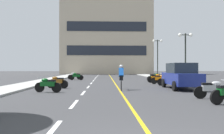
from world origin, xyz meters
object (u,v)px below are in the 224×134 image
Objects in this scene: motorcycle_9 at (76,76)px; motorcycle_10 at (74,76)px; motorcycle_5 at (168,80)px; motorcycle_8 at (155,77)px; motorcycle_4 at (57,82)px; motorcycle_6 at (160,79)px; cyclist_rider at (121,77)px; parked_car_near at (181,76)px; motorcycle_2 at (212,89)px; motorcycle_3 at (48,85)px; motorcycle_7 at (156,78)px; street_lamp_mid at (185,46)px; street_lamp_far at (158,50)px.

motorcycle_9 is 1.01× the size of motorcycle_10.
motorcycle_5 is 0.96× the size of motorcycle_9.
motorcycle_8 is 1.00× the size of motorcycle_10.
motorcycle_5 is (8.64, 1.83, 0.00)m from motorcycle_4.
cyclist_rider is (-3.92, -4.87, 0.41)m from motorcycle_6.
parked_car_near is 2.49× the size of motorcycle_2.
motorcycle_8 is at bearing 89.17° from motorcycle_2.
motorcycle_4 is (-8.59, 5.76, 0.00)m from motorcycle_2.
motorcycle_10 is (-9.01, 10.25, 0.00)m from motorcycle_5.
parked_car_near is 2.51× the size of motorcycle_10.
motorcycle_5 is at bearing -48.66° from motorcycle_10.
motorcycle_3 is at bearing -88.55° from motorcycle_10.
motorcycle_6 and motorcycle_7 have the same top height.
motorcycle_6 is (8.47, 3.59, 0.00)m from motorcycle_4.
motorcycle_7 is at bearing 33.85° from motorcycle_4.
cyclist_rider is (4.93, -13.36, 0.41)m from motorcycle_10.
motorcycle_3 is at bearing -89.88° from motorcycle_4.
street_lamp_mid is 14.39m from motorcycle_3.
motorcycle_5 is 5.47m from motorcycle_8.
street_lamp_far is 3.34× the size of motorcycle_6.
motorcycle_3 is 13.31m from motorcycle_8.
cyclist_rider reaches higher than motorcycle_7.
motorcycle_5 is at bearing -88.69° from motorcycle_7.
motorcycle_6 is 0.96× the size of motorcycle_7.
motorcycle_6 and motorcycle_8 have the same top height.
parked_car_near is 2.39× the size of cyclist_rider.
parked_car_near reaches higher than motorcycle_7.
motorcycle_9 is (0.04, 13.35, 0.00)m from motorcycle_3.
parked_car_near reaches higher than motorcycle_4.
motorcycle_10 is (-8.96, 17.84, 0.00)m from motorcycle_2.
motorcycle_5 and motorcycle_7 have the same top height.
motorcycle_8 is (8.78, 7.30, 0.00)m from motorcycle_4.
motorcycle_5 and motorcycle_9 have the same top height.
street_lamp_far is at bearing 83.16° from motorcycle_2.
motorcycle_5 is 0.97× the size of motorcycle_7.
motorcycle_9 is 12.75m from cyclist_rider.
motorcycle_10 is (-8.84, 8.49, 0.00)m from motorcycle_6.
motorcycle_9 is at bearing 127.27° from parked_car_near.
street_lamp_mid is 11.98m from motorcycle_2.
motorcycle_7 is at bearing -29.95° from motorcycle_9.
parked_car_near is 8.84m from motorcycle_4.
parked_car_near is 4.93m from motorcycle_2.
cyclist_rider is (4.52, -11.92, 0.41)m from motorcycle_9.
motorcycle_8 is at bearing -27.56° from motorcycle_10.
parked_car_near is 2.58× the size of motorcycle_4.
parked_car_near is 2.48× the size of motorcycle_9.
street_lamp_far is 22.02m from motorcycle_3.
motorcycle_4 is at bearing 164.33° from cyclist_rider.
motorcycle_5 is at bearing 89.62° from motorcycle_2.
motorcycle_3 and motorcycle_10 have the same top height.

